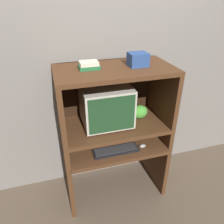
% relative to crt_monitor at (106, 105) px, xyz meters
% --- Properties ---
extents(ground_plane, '(12.00, 12.00, 0.00)m').
position_rel_crt_monitor_xyz_m(ground_plane, '(0.07, -0.28, -1.01)').
color(ground_plane, brown).
extents(wall_back, '(6.00, 0.06, 2.60)m').
position_rel_crt_monitor_xyz_m(wall_back, '(0.07, 0.30, 0.29)').
color(wall_back, gray).
rests_on(wall_back, ground_plane).
extents(desk_base, '(0.98, 0.55, 0.61)m').
position_rel_crt_monitor_xyz_m(desk_base, '(0.07, -0.06, -0.62)').
color(desk_base, '#4C2D19').
rests_on(desk_base, ground_plane).
extents(desk_monitor_shelf, '(0.98, 0.52, 0.20)m').
position_rel_crt_monitor_xyz_m(desk_monitor_shelf, '(0.07, -0.02, -0.24)').
color(desk_monitor_shelf, '#4C2D19').
rests_on(desk_monitor_shelf, desk_base).
extents(hutch_upper, '(0.98, 0.52, 0.53)m').
position_rel_crt_monitor_xyz_m(hutch_upper, '(0.07, 0.01, 0.17)').
color(hutch_upper, '#4C2D19').
rests_on(hutch_upper, desk_monitor_shelf).
extents(crt_monitor, '(0.43, 0.39, 0.37)m').
position_rel_crt_monitor_xyz_m(crt_monitor, '(0.00, 0.00, 0.00)').
color(crt_monitor, beige).
rests_on(crt_monitor, desk_monitor_shelf).
extents(keyboard, '(0.42, 0.13, 0.03)m').
position_rel_crt_monitor_xyz_m(keyboard, '(0.04, -0.17, -0.38)').
color(keyboard, black).
rests_on(keyboard, desk_base).
extents(mouse, '(0.06, 0.04, 0.03)m').
position_rel_crt_monitor_xyz_m(mouse, '(0.30, -0.18, -0.38)').
color(mouse, '#B7B7B7').
rests_on(mouse, desk_base).
extents(snack_bag, '(0.16, 0.12, 0.13)m').
position_rel_crt_monitor_xyz_m(snack_bag, '(0.33, 0.01, -0.12)').
color(snack_bag, green).
rests_on(snack_bag, desk_monitor_shelf).
extents(book_stack, '(0.16, 0.12, 0.06)m').
position_rel_crt_monitor_xyz_m(book_stack, '(-0.13, 0.00, 0.37)').
color(book_stack, '#236638').
rests_on(book_stack, hutch_upper).
extents(storage_box, '(0.15, 0.13, 0.11)m').
position_rel_crt_monitor_xyz_m(storage_box, '(0.27, -0.03, 0.39)').
color(storage_box, navy).
rests_on(storage_box, hutch_upper).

